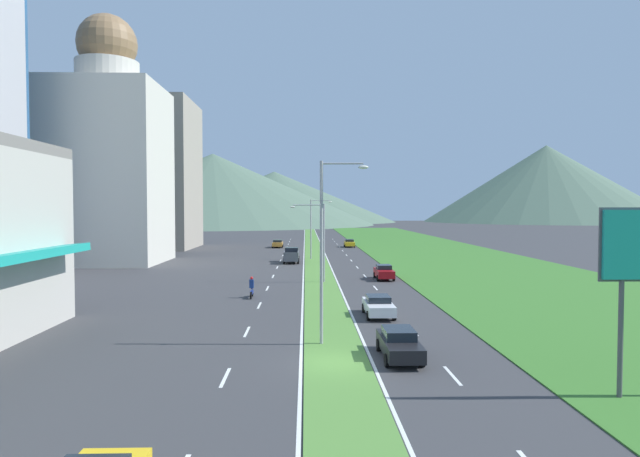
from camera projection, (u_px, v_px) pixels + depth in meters
name	position (u px, v px, depth m)	size (l,w,h in m)	color
ground_plane	(337.00, 364.00, 26.37)	(600.00, 600.00, 0.00)	#38383A
grass_median	(315.00, 255.00, 86.31)	(3.20, 240.00, 0.06)	#518438
grass_verge_right	(444.00, 255.00, 86.86)	(24.00, 240.00, 0.06)	#387028
lane_dash_left_2	(225.00, 377.00, 24.19)	(0.16, 2.80, 0.01)	silver
lane_dash_left_3	(247.00, 332.00, 33.15)	(0.16, 2.80, 0.01)	silver
lane_dash_left_4	(259.00, 305.00, 42.11)	(0.16, 2.80, 0.01)	silver
lane_dash_left_5	(267.00, 288.00, 51.08)	(0.16, 2.80, 0.01)	silver
lane_dash_left_6	(273.00, 276.00, 60.04)	(0.16, 2.80, 0.01)	silver
lane_dash_left_7	(277.00, 267.00, 69.01)	(0.16, 2.80, 0.01)	silver
lane_dash_left_8	(280.00, 261.00, 77.97)	(0.16, 2.80, 0.01)	silver
lane_dash_left_9	(283.00, 255.00, 86.94)	(0.16, 2.80, 0.01)	silver
lane_dash_left_10	(285.00, 251.00, 95.90)	(0.16, 2.80, 0.01)	silver
lane_dash_left_11	(287.00, 247.00, 104.87)	(0.16, 2.80, 0.01)	silver
lane_dash_left_12	(288.00, 244.00, 113.83)	(0.16, 2.80, 0.01)	silver
lane_dash_left_13	(290.00, 242.00, 122.80)	(0.16, 2.80, 0.01)	silver
lane_dash_left_14	(291.00, 239.00, 131.76)	(0.16, 2.80, 0.01)	silver
lane_dash_right_2	(452.00, 376.00, 24.46)	(0.16, 2.80, 0.01)	silver
lane_dash_right_3	(413.00, 331.00, 33.43)	(0.16, 2.80, 0.01)	silver
lane_dash_right_4	(390.00, 305.00, 42.39)	(0.16, 2.80, 0.01)	silver
lane_dash_right_5	(375.00, 288.00, 51.35)	(0.16, 2.80, 0.01)	silver
lane_dash_right_6	(365.00, 276.00, 60.32)	(0.16, 2.80, 0.01)	silver
lane_dash_right_7	(357.00, 267.00, 69.28)	(0.16, 2.80, 0.01)	silver
lane_dash_right_8	(351.00, 260.00, 78.25)	(0.16, 2.80, 0.01)	silver
lane_dash_right_9	(347.00, 255.00, 87.21)	(0.16, 2.80, 0.01)	silver
lane_dash_right_10	(343.00, 251.00, 96.18)	(0.16, 2.80, 0.01)	silver
lane_dash_right_11	(340.00, 247.00, 105.14)	(0.16, 2.80, 0.01)	silver
lane_dash_right_12	(337.00, 244.00, 114.11)	(0.16, 2.80, 0.01)	silver
lane_dash_right_13	(335.00, 241.00, 123.07)	(0.16, 2.80, 0.01)	silver
lane_dash_right_14	(333.00, 239.00, 132.04)	(0.16, 2.80, 0.01)	silver
edge_line_median_left	(304.00, 256.00, 86.26)	(0.16, 240.00, 0.01)	silver
edge_line_median_right	(326.00, 256.00, 86.36)	(0.16, 240.00, 0.01)	silver
domed_building	(109.00, 159.00, 74.74)	(14.50, 14.50, 33.96)	beige
midrise_colored	(148.00, 175.00, 102.40)	(17.45, 17.45, 27.56)	#9E9384
hill_far_left	(213.00, 189.00, 248.36)	(147.10, 147.10, 32.44)	#516B56
hill_far_center	(274.00, 197.00, 301.91)	(134.44, 134.44, 27.84)	#516B56
hill_far_right	(546.00, 184.00, 299.70)	(132.68, 132.68, 42.23)	#516B56
street_lamp_near	(326.00, 241.00, 29.84)	(2.66, 0.35, 10.14)	#99999E
street_lamp_mid	(319.00, 236.00, 55.05)	(3.55, 0.49, 8.02)	#99999E
street_lamp_far	(313.00, 225.00, 80.14)	(3.22, 0.49, 8.82)	#99999E
car_0	(349.00, 243.00, 105.18)	(1.97, 4.37, 1.52)	yellow
car_1	(399.00, 343.00, 27.28)	(1.89, 4.72, 1.48)	black
car_2	(278.00, 244.00, 104.11)	(2.03, 4.66, 1.48)	#C6842D
car_3	(384.00, 272.00, 57.44)	(1.87, 4.27, 1.55)	maroon
car_4	(378.00, 306.00, 37.93)	(1.97, 4.59, 1.42)	silver
pickup_truck_0	(291.00, 255.00, 75.45)	(2.18, 5.40, 2.00)	#515459
motorcycle_rider	(252.00, 289.00, 45.69)	(0.36, 2.00, 1.80)	black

